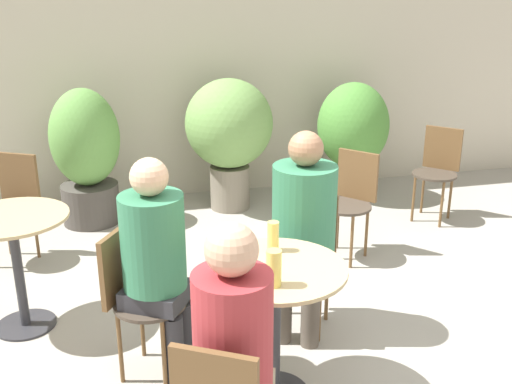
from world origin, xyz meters
TOP-DOWN VIEW (x-y plane):
  - storefront_wall at (0.00, 3.34)m, footprint 10.00×0.06m
  - cafe_table_near at (-0.24, 0.01)m, footprint 0.71×0.71m
  - cafe_table_far at (-1.59, 1.03)m, footprint 0.67×0.67m
  - bistro_chair_0 at (0.15, 0.68)m, footprint 0.44×0.45m
  - bistro_chair_1 at (-0.91, 0.40)m, footprint 0.45×0.44m
  - bistro_chair_3 at (1.86, 2.11)m, footprint 0.45×0.45m
  - bistro_chair_4 at (-1.74, 2.09)m, footprint 0.43×0.44m
  - bistro_chair_5 at (0.80, 1.55)m, footprint 0.45×0.45m
  - seated_person_0 at (0.08, 0.56)m, footprint 0.45×0.47m
  - seated_person_1 at (-0.79, 0.33)m, footprint 0.42×0.40m
  - seated_person_2 at (-0.56, -0.54)m, footprint 0.38×0.39m
  - beer_glass_0 at (-0.21, 0.19)m, footprint 0.06×0.06m
  - beer_glass_1 at (-0.30, -0.17)m, footprint 0.07×0.07m
  - potted_plant_0 at (-1.20, 2.74)m, footprint 0.60×0.60m
  - potted_plant_1 at (0.09, 2.80)m, footprint 0.81×0.81m
  - potted_plant_2 at (1.32, 2.80)m, footprint 0.70×0.70m

SIDE VIEW (x-z plane):
  - bistro_chair_0 at x=0.15m, z-range 0.09..0.92m
  - bistro_chair_1 at x=-0.91m, z-range 0.09..0.92m
  - bistro_chair_3 at x=1.86m, z-range 0.09..0.92m
  - bistro_chair_4 at x=-1.74m, z-range 0.09..0.92m
  - bistro_chair_5 at x=0.80m, z-range 0.09..0.92m
  - cafe_table_far at x=-1.59m, z-range 0.18..0.93m
  - cafe_table_near at x=-0.24m, z-range 0.20..0.94m
  - potted_plant_0 at x=-1.20m, z-range 0.04..1.26m
  - potted_plant_2 at x=1.32m, z-range 0.11..1.26m
  - seated_person_2 at x=-0.56m, z-range 0.12..1.35m
  - seated_person_1 at x=-0.79m, z-range 0.11..1.36m
  - seated_person_0 at x=0.08m, z-range 0.11..1.38m
  - potted_plant_1 at x=0.09m, z-range 0.15..1.39m
  - beer_glass_0 at x=-0.21m, z-range 0.75..0.90m
  - beer_glass_1 at x=-0.30m, z-range 0.75..0.92m
  - storefront_wall at x=0.00m, z-range 0.00..3.00m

